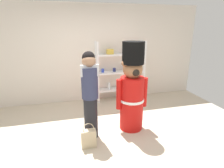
% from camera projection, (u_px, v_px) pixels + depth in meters
% --- Properties ---
extents(ground_plane, '(6.40, 6.40, 0.00)m').
position_uv_depth(ground_plane, '(107.00, 141.00, 3.44)').
color(ground_plane, beige).
extents(back_wall, '(6.40, 0.12, 2.60)m').
position_uv_depth(back_wall, '(88.00, 54.00, 5.09)').
color(back_wall, silver).
rests_on(back_wall, ground_plane).
extents(merchandise_shelf, '(1.37, 0.35, 1.65)m').
position_uv_depth(merchandise_shelf, '(120.00, 71.00, 5.23)').
color(merchandise_shelf, white).
rests_on(merchandise_shelf, ground_plane).
extents(teddy_bear_guard, '(0.64, 0.48, 1.76)m').
position_uv_depth(teddy_bear_guard, '(132.00, 89.00, 3.66)').
color(teddy_bear_guard, red).
rests_on(teddy_bear_guard, ground_plane).
extents(person_shopper, '(0.31, 0.30, 1.62)m').
position_uv_depth(person_shopper, '(90.00, 93.00, 3.34)').
color(person_shopper, black).
rests_on(person_shopper, ground_plane).
extents(shopping_bag, '(0.25, 0.13, 0.46)m').
position_uv_depth(shopping_bag, '(89.00, 138.00, 3.23)').
color(shopping_bag, '#C1AD89').
rests_on(shopping_bag, ground_plane).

